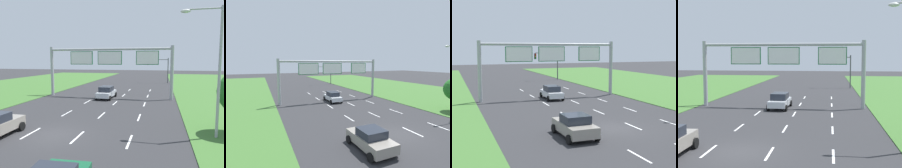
% 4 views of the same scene
% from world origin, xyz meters
% --- Properties ---
extents(ground_plane, '(200.00, 200.00, 0.00)m').
position_xyz_m(ground_plane, '(0.00, 0.00, 0.00)').
color(ground_plane, '#2D2D30').
extents(lane_dashes_inner_left, '(0.14, 44.40, 0.01)m').
position_xyz_m(lane_dashes_inner_left, '(-1.75, 3.00, 0.00)').
color(lane_dashes_inner_left, white).
rests_on(lane_dashes_inner_left, ground_plane).
extents(lane_dashes_inner_right, '(0.14, 44.40, 0.01)m').
position_xyz_m(lane_dashes_inner_right, '(1.75, 3.00, 0.00)').
color(lane_dashes_inner_right, white).
rests_on(lane_dashes_inner_right, ground_plane).
extents(lane_dashes_slip, '(0.14, 44.40, 0.01)m').
position_xyz_m(lane_dashes_slip, '(5.25, 3.00, 0.00)').
color(lane_dashes_slip, white).
rests_on(lane_dashes_slip, ground_plane).
extents(car_lead_silver, '(2.10, 4.35, 1.62)m').
position_xyz_m(car_lead_silver, '(-0.08, 14.95, 0.82)').
color(car_lead_silver, silver).
rests_on(car_lead_silver, ground_plane).
extents(sign_gantry, '(17.24, 0.44, 7.00)m').
position_xyz_m(sign_gantry, '(0.13, 15.73, 4.95)').
color(sign_gantry, '#9EA0A5').
rests_on(sign_gantry, ground_plane).
extents(traffic_light_mast, '(4.76, 0.49, 5.60)m').
position_xyz_m(traffic_light_mast, '(6.52, 37.08, 3.87)').
color(traffic_light_mast, '#47494F').
rests_on(traffic_light_mast, ground_plane).
extents(street_lamp, '(2.61, 0.32, 8.50)m').
position_xyz_m(street_lamp, '(10.36, 1.87, 5.08)').
color(street_lamp, '#9EA0A5').
rests_on(street_lamp, ground_plane).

